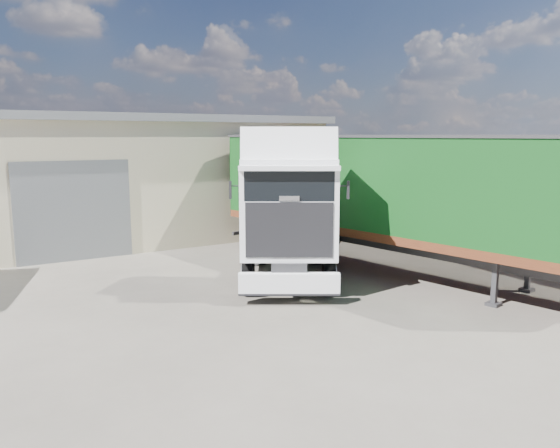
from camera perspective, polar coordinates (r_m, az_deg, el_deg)
ground at (r=12.59m, az=-2.49°, el=-11.62°), size 120.00×120.00×0.00m
brick_boundary_wall at (r=23.86m, az=15.23°, el=1.15°), size 0.35×26.00×2.50m
tractor_unit at (r=16.51m, az=0.84°, el=0.54°), size 5.81×7.27×4.71m
box_trailer at (r=18.32m, az=10.97°, el=3.64°), size 5.50×13.83×4.50m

